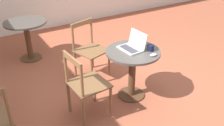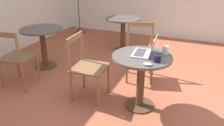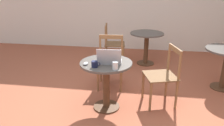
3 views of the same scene
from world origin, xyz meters
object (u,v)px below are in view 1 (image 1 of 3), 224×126
Objects in this scene: laptop at (132,46)px; mug at (151,48)px; mouse at (153,55)px; cafe_table_mid at (27,32)px; chair_near_right at (90,50)px; cafe_table_near at (133,63)px; drinking_glass at (141,39)px; chair_near_back at (86,85)px.

laptop reaches higher than mug.
mouse is 0.16m from mug.
cafe_table_mid is at bearing 27.25° from laptop.
chair_near_right reaches higher than cafe_table_mid.
cafe_table_near is 6.09× the size of mug.
chair_near_right is at bearing 19.69° from laptop.
mug is at bearing -119.34° from cafe_table_near.
drinking_glass is at bearing -142.70° from chair_near_right.
chair_near_right is at bearing 37.30° from drinking_glass.
cafe_table_near is at bearing 123.38° from drinking_glass.
chair_near_right reaches higher than cafe_table_near.
cafe_table_near is 1.00× the size of cafe_table_mid.
laptop reaches higher than cafe_table_mid.
mug is at bearing -26.03° from mouse.
chair_near_right is 0.86m from laptop.
chair_near_right is 1.00× the size of chair_near_back.
laptop is at bearing -25.08° from cafe_table_near.
cafe_table_mid is 7.31× the size of mouse.
cafe_table_near is 0.82× the size of chair_near_back.
chair_near_right is at bearing -148.05° from cafe_table_mid.
chair_near_back is at bearing 150.48° from chair_near_right.
laptop is at bearing -152.75° from cafe_table_mid.
chair_near_back is 8.59× the size of drinking_glass.
cafe_table_near is 0.74m from chair_near_back.
chair_near_back is at bearing 86.58° from mug.
cafe_table_near is 2.12m from cafe_table_mid.
chair_near_back is 1.05m from drinking_glass.
chair_near_back reaches higher than mouse.
drinking_glass reaches higher than cafe_table_mid.
chair_near_back is 0.93m from mouse.
laptop is (-0.76, -0.27, 0.31)m from chair_near_right.
drinking_glass is (0.16, -0.25, 0.24)m from cafe_table_near.
chair_near_right is at bearing -29.52° from chair_near_back.
chair_near_back is at bearing 94.45° from cafe_table_near.
drinking_glass is (-1.74, -1.18, 0.24)m from cafe_table_mid.
cafe_table_mid is 2.42m from mouse.
cafe_table_mid is 2.10m from laptop.
mouse is (-0.26, -0.13, 0.20)m from cafe_table_near.
chair_near_back is (-1.96, -0.19, -0.08)m from cafe_table_mid.
mug reaches higher than mouse.
mouse is (-2.16, -1.06, 0.20)m from cafe_table_mid.
chair_near_right is 1.00m from chair_near_back.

